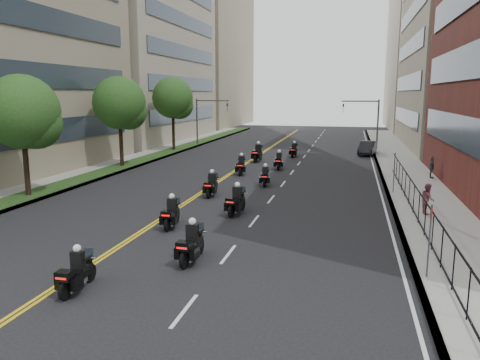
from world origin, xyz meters
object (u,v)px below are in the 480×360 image
(motorcycle_3, at_px, (236,202))
(motorcycle_6, at_px, (241,166))
(parked_sedan, at_px, (367,148))
(pedestrian_b, at_px, (427,199))
(motorcycle_1, at_px, (191,245))
(motorcycle_7, at_px, (279,162))
(motorcycle_0, at_px, (76,273))
(motorcycle_2, at_px, (171,214))
(motorcycle_9, at_px, (294,151))
(motorcycle_5, at_px, (265,177))
(motorcycle_8, at_px, (258,154))
(pedestrian_c, at_px, (432,168))
(motorcycle_4, at_px, (212,186))

(motorcycle_3, relative_size, motorcycle_6, 1.01)
(motorcycle_3, relative_size, parked_sedan, 0.54)
(motorcycle_6, distance_m, pedestrian_b, 15.88)
(motorcycle_1, distance_m, motorcycle_7, 22.48)
(motorcycle_1, relative_size, motorcycle_6, 1.00)
(motorcycle_1, bearing_deg, motorcycle_0, -126.64)
(motorcycle_2, relative_size, pedestrian_b, 1.38)
(motorcycle_7, xyz_separation_m, motorcycle_9, (0.29, 8.00, -0.01))
(motorcycle_5, relative_size, pedestrian_b, 1.30)
(motorcycle_1, relative_size, motorcycle_5, 1.10)
(motorcycle_2, xyz_separation_m, motorcycle_9, (2.59, 26.31, -0.01))
(motorcycle_3, bearing_deg, motorcycle_1, -82.87)
(motorcycle_6, bearing_deg, pedestrian_b, -46.24)
(motorcycle_2, xyz_separation_m, motorcycle_5, (2.46, 11.06, -0.04))
(motorcycle_1, xyz_separation_m, motorcycle_9, (0.14, 30.48, -0.03))
(motorcycle_9, bearing_deg, motorcycle_6, -98.44)
(motorcycle_8, bearing_deg, motorcycle_9, 58.07)
(motorcycle_8, relative_size, parked_sedan, 0.60)
(motorcycle_5, height_order, motorcycle_9, motorcycle_9)
(motorcycle_9, distance_m, pedestrian_c, 15.41)
(motorcycle_1, distance_m, motorcycle_6, 19.39)
(motorcycle_1, distance_m, parked_sedan, 34.61)
(motorcycle_0, xyz_separation_m, motorcycle_3, (2.63, 10.61, 0.07))
(motorcycle_2, bearing_deg, motorcycle_9, 79.26)
(motorcycle_2, xyz_separation_m, motorcycle_8, (-0.28, 22.27, 0.11))
(motorcycle_2, bearing_deg, pedestrian_c, 43.63)
(motorcycle_8, distance_m, motorcycle_9, 4.96)
(motorcycle_4, relative_size, motorcycle_8, 0.88)
(motorcycle_0, distance_m, pedestrian_c, 27.30)
(motorcycle_8, xyz_separation_m, pedestrian_c, (14.16, -6.44, 0.20))
(motorcycle_0, height_order, motorcycle_3, motorcycle_3)
(motorcycle_9, bearing_deg, motorcycle_5, -85.19)
(pedestrian_c, bearing_deg, motorcycle_4, 134.86)
(motorcycle_3, distance_m, motorcycle_8, 19.38)
(motorcycle_7, relative_size, motorcycle_9, 1.02)
(motorcycle_7, bearing_deg, motorcycle_4, -106.23)
(motorcycle_8, distance_m, pedestrian_c, 15.56)
(parked_sedan, bearing_deg, motorcycle_6, -115.46)
(motorcycle_6, xyz_separation_m, pedestrian_c, (14.04, 0.78, 0.27))
(motorcycle_1, xyz_separation_m, motorcycle_8, (-2.73, 26.43, 0.08))
(motorcycle_3, xyz_separation_m, motorcycle_4, (-2.55, 3.95, -0.02))
(motorcycle_0, height_order, motorcycle_8, motorcycle_8)
(motorcycle_8, bearing_deg, motorcycle_3, -78.64)
(pedestrian_c, bearing_deg, motorcycle_0, 161.63)
(motorcycle_8, height_order, pedestrian_c, motorcycle_8)
(motorcycle_6, height_order, motorcycle_7, motorcycle_6)
(motorcycle_2, distance_m, pedestrian_b, 12.99)
(pedestrian_c, bearing_deg, motorcycle_8, 78.33)
(motorcycle_5, bearing_deg, motorcycle_9, 83.57)
(motorcycle_1, xyz_separation_m, motorcycle_7, (-0.15, 22.48, -0.02))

